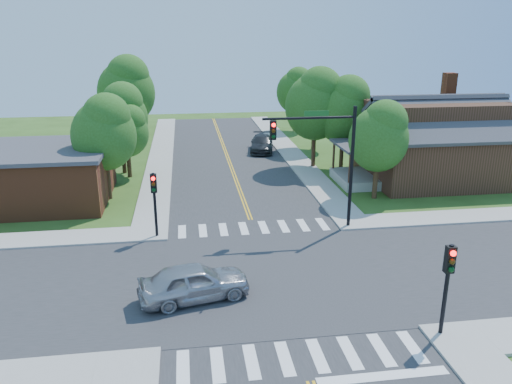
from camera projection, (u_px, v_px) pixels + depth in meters
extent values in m
plane|color=#315119|center=(272.00, 277.00, 23.69)|extent=(100.00, 100.00, 0.00)
cube|color=#2D2D30|center=(272.00, 277.00, 23.69)|extent=(10.00, 90.00, 0.04)
cube|color=#2D2D30|center=(272.00, 277.00, 23.68)|extent=(90.00, 10.00, 0.04)
cube|color=#2D2D30|center=(272.00, 277.00, 23.69)|extent=(10.20, 10.20, 0.06)
cube|color=#9E9B93|center=(289.00, 151.00, 48.03)|extent=(2.20, 40.00, 0.14)
cube|color=#9E9B93|center=(161.00, 156.00, 46.38)|extent=(2.20, 40.00, 0.14)
cube|color=white|center=(182.00, 232.00, 28.95)|extent=(0.45, 2.00, 0.01)
cube|color=white|center=(203.00, 230.00, 29.11)|extent=(0.45, 2.00, 0.01)
cube|color=white|center=(223.00, 229.00, 29.27)|extent=(0.45, 2.00, 0.01)
cube|color=white|center=(244.00, 228.00, 29.43)|extent=(0.45, 2.00, 0.01)
cube|color=white|center=(264.00, 227.00, 29.60)|extent=(0.45, 2.00, 0.01)
cube|color=white|center=(283.00, 226.00, 29.76)|extent=(0.45, 2.00, 0.01)
cube|color=white|center=(303.00, 225.00, 29.92)|extent=(0.45, 2.00, 0.01)
cube|color=white|center=(322.00, 224.00, 30.08)|extent=(0.45, 2.00, 0.01)
cube|color=white|center=(183.00, 368.00, 17.27)|extent=(0.45, 2.00, 0.01)
cube|color=white|center=(218.00, 365.00, 17.43)|extent=(0.45, 2.00, 0.01)
cube|color=white|center=(252.00, 361.00, 17.60)|extent=(0.45, 2.00, 0.01)
cube|color=white|center=(285.00, 358.00, 17.76)|extent=(0.45, 2.00, 0.01)
cube|color=white|center=(318.00, 355.00, 17.92)|extent=(0.45, 2.00, 0.01)
cube|color=white|center=(350.00, 353.00, 18.08)|extent=(0.45, 2.00, 0.01)
cube|color=white|center=(381.00, 350.00, 18.25)|extent=(0.45, 2.00, 0.01)
cube|color=white|center=(412.00, 347.00, 18.41)|extent=(0.45, 2.00, 0.01)
cube|color=yellow|center=(224.00, 151.00, 48.38)|extent=(0.10, 37.50, 0.01)
cube|color=yellow|center=(226.00, 151.00, 48.40)|extent=(0.10, 37.50, 0.01)
cube|color=white|center=(383.00, 377.00, 16.88)|extent=(4.60, 0.45, 0.09)
cylinder|color=black|center=(351.00, 169.00, 28.61)|extent=(0.20, 0.20, 7.20)
cylinder|color=black|center=(309.00, 118.00, 27.33)|extent=(5.20, 0.14, 0.14)
cube|color=#19591E|center=(317.00, 113.00, 27.26)|extent=(1.40, 0.04, 0.30)
cube|color=black|center=(273.00, 130.00, 27.25)|extent=(0.34, 0.28, 1.05)
sphere|color=#FF0C0C|center=(274.00, 125.00, 27.00)|extent=(0.22, 0.22, 0.22)
sphere|color=#3F2605|center=(274.00, 131.00, 27.09)|extent=(0.22, 0.22, 0.22)
sphere|color=#05330F|center=(274.00, 137.00, 27.19)|extent=(0.22, 0.22, 0.22)
cylinder|color=black|center=(446.00, 292.00, 18.59)|extent=(0.16, 0.16, 3.80)
cube|color=black|center=(450.00, 259.00, 18.18)|extent=(0.34, 0.28, 1.05)
sphere|color=#FF0C0C|center=(453.00, 253.00, 17.92)|extent=(0.22, 0.22, 0.22)
sphere|color=#3F2605|center=(452.00, 261.00, 18.02)|extent=(0.22, 0.22, 0.22)
sphere|color=#05330F|center=(451.00, 269.00, 18.12)|extent=(0.22, 0.22, 0.22)
cylinder|color=black|center=(155.00, 206.00, 27.62)|extent=(0.16, 0.16, 3.80)
cube|color=black|center=(154.00, 183.00, 27.21)|extent=(0.34, 0.28, 1.05)
sphere|color=#FF0C0C|center=(153.00, 179.00, 26.95)|extent=(0.22, 0.22, 0.22)
sphere|color=#3F2605|center=(153.00, 184.00, 27.05)|extent=(0.22, 0.22, 0.22)
sphere|color=#05330F|center=(154.00, 190.00, 27.15)|extent=(0.22, 0.22, 0.22)
cube|color=#332112|center=(434.00, 155.00, 38.50)|extent=(10.00, 8.00, 4.00)
cube|color=#9E9B93|center=(354.00, 179.00, 38.16)|extent=(2.60, 4.50, 0.70)
cylinder|color=#332112|center=(350.00, 171.00, 35.74)|extent=(0.18, 0.18, 2.50)
cylinder|color=#332112|center=(334.00, 157.00, 39.50)|extent=(0.18, 0.18, 2.50)
cube|color=#38383D|center=(356.00, 146.00, 37.35)|extent=(2.80, 4.80, 0.18)
cube|color=brown|center=(444.00, 126.00, 41.65)|extent=(0.90, 0.90, 7.11)
cube|color=brown|center=(31.00, 177.00, 33.66)|extent=(10.00, 8.00, 3.50)
cube|color=#38383D|center=(27.00, 150.00, 33.08)|extent=(10.40, 8.40, 0.25)
cylinder|color=#382314|center=(375.00, 180.00, 34.49)|extent=(0.34, 0.34, 2.56)
ellipsoid|color=#2A4E17|center=(378.00, 139.00, 33.60)|extent=(4.04, 3.84, 4.45)
sphere|color=#2A4E17|center=(385.00, 122.00, 33.08)|extent=(2.96, 2.96, 2.96)
cylinder|color=#382314|center=(341.00, 152.00, 41.61)|extent=(0.34, 0.34, 2.93)
ellipsoid|color=#2A4E17|center=(344.00, 113.00, 40.58)|extent=(4.63, 4.40, 5.09)
sphere|color=#2A4E17|center=(349.00, 96.00, 40.01)|extent=(3.40, 3.40, 3.40)
cylinder|color=#382314|center=(313.00, 134.00, 48.75)|extent=(0.34, 0.34, 2.99)
ellipsoid|color=#2A4E17|center=(315.00, 99.00, 47.71)|extent=(4.72, 4.48, 5.19)
sphere|color=#2A4E17|center=(319.00, 85.00, 47.12)|extent=(3.46, 3.46, 3.46)
cylinder|color=#382314|center=(295.00, 119.00, 57.76)|extent=(0.34, 0.34, 2.73)
ellipsoid|color=#2A4E17|center=(295.00, 92.00, 56.81)|extent=(4.31, 4.10, 4.74)
sphere|color=#2A4E17|center=(299.00, 81.00, 56.26)|extent=(3.16, 3.16, 3.16)
cylinder|color=#382314|center=(108.00, 180.00, 34.36)|extent=(0.34, 0.34, 2.73)
ellipsoid|color=#2A4E17|center=(104.00, 136.00, 33.41)|extent=(4.31, 4.10, 4.74)
sphere|color=#2A4E17|center=(106.00, 117.00, 32.86)|extent=(3.16, 3.16, 3.16)
cylinder|color=#382314|center=(123.00, 156.00, 40.64)|extent=(0.34, 0.34, 2.77)
ellipsoid|color=#2A4E17|center=(120.00, 118.00, 39.68)|extent=(4.37, 4.15, 4.80)
sphere|color=#2A4E17|center=(122.00, 102.00, 39.13)|extent=(3.20, 3.20, 3.20)
cylinder|color=#382314|center=(130.00, 133.00, 48.17)|extent=(0.34, 0.34, 3.40)
ellipsoid|color=#2A4E17|center=(126.00, 93.00, 46.98)|extent=(5.37, 5.11, 5.91)
sphere|color=#2A4E17|center=(128.00, 76.00, 46.33)|extent=(3.94, 3.94, 3.94)
cylinder|color=#382314|center=(137.00, 120.00, 57.08)|extent=(0.34, 0.34, 2.69)
ellipsoid|color=#2A4E17|center=(135.00, 94.00, 56.14)|extent=(4.25, 4.04, 4.67)
sphere|color=#2A4E17|center=(136.00, 82.00, 55.60)|extent=(3.12, 3.12, 3.12)
cylinder|color=#382314|center=(314.00, 149.00, 42.22)|extent=(0.34, 0.34, 3.15)
ellipsoid|color=#2A4E17|center=(315.00, 107.00, 41.11)|extent=(4.98, 4.73, 5.48)
sphere|color=#2A4E17|center=(320.00, 89.00, 40.51)|extent=(3.65, 3.65, 3.65)
cylinder|color=#382314|center=(129.00, 164.00, 39.60)|extent=(0.34, 0.34, 2.18)
ellipsoid|color=#2A4E17|center=(127.00, 133.00, 38.84)|extent=(3.44, 3.27, 3.78)
sphere|color=#2A4E17|center=(129.00, 120.00, 38.37)|extent=(2.52, 2.52, 2.52)
imported|color=#ABACB2|center=(194.00, 283.00, 21.49)|extent=(3.92, 5.58, 1.63)
imported|color=#282A2D|center=(262.00, 144.00, 48.07)|extent=(3.85, 5.87, 1.50)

